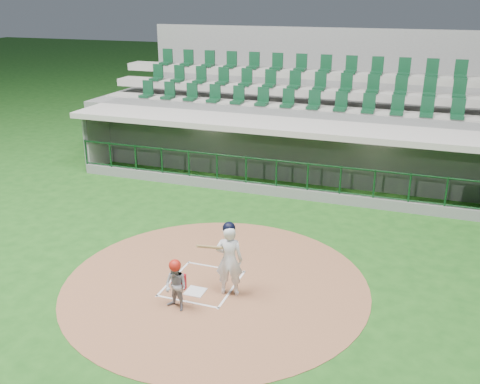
{
  "coord_description": "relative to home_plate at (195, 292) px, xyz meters",
  "views": [
    {
      "loc": [
        4.58,
        -10.44,
        6.45
      ],
      "look_at": [
        -0.09,
        2.6,
        1.3
      ],
      "focal_mm": 40.0,
      "sensor_mm": 36.0,
      "label": 1
    }
  ],
  "objects": [
    {
      "name": "batter_box_chalk",
      "position": [
        0.0,
        0.4,
        -0.0
      ],
      "size": [
        1.55,
        1.8,
        0.01
      ],
      "color": "white",
      "rests_on": "ground"
    },
    {
      "name": "dirt_circle",
      "position": [
        0.3,
        0.5,
        -0.02
      ],
      "size": [
        7.2,
        7.2,
        0.01
      ],
      "primitive_type": "cylinder",
      "color": "brown",
      "rests_on": "ground"
    },
    {
      "name": "home_plate",
      "position": [
        0.0,
        0.0,
        0.0
      ],
      "size": [
        0.43,
        0.43,
        0.02
      ],
      "primitive_type": "cube",
      "color": "silver",
      "rests_on": "dirt_circle"
    },
    {
      "name": "batter",
      "position": [
        0.76,
        0.21,
        0.88
      ],
      "size": [
        0.88,
        0.91,
        1.77
      ],
      "color": "white",
      "rests_on": "dirt_circle"
    },
    {
      "name": "dugout_structure",
      "position": [
        0.1,
        8.52,
        0.94
      ],
      "size": [
        16.4,
        3.7,
        3.0
      ],
      "color": "slate",
      "rests_on": "ground"
    },
    {
      "name": "ground",
      "position": [
        0.0,
        0.7,
        -0.02
      ],
      "size": [
        120.0,
        120.0,
        0.0
      ],
      "primitive_type": "plane",
      "color": "#194A15",
      "rests_on": "ground"
    },
    {
      "name": "catcher",
      "position": [
        -0.09,
        -0.77,
        0.58
      ],
      "size": [
        0.64,
        0.56,
        1.19
      ],
      "color": "gray",
      "rests_on": "dirt_circle"
    },
    {
      "name": "seating_deck",
      "position": [
        0.0,
        11.61,
        1.4
      ],
      "size": [
        17.0,
        6.72,
        5.15
      ],
      "color": "slate",
      "rests_on": "ground"
    }
  ]
}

